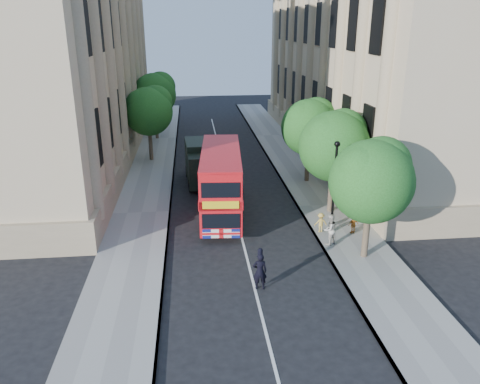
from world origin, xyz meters
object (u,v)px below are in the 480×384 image
object	(u,v)px
lamp_post	(334,191)
woman_pedestrian	(330,229)
police_constable	(260,271)
double_decker_bus	(221,181)
box_van	(202,164)

from	to	relation	value
lamp_post	woman_pedestrian	xyz separation A→B (m)	(-0.56, -1.50, -1.56)
lamp_post	police_constable	xyz separation A→B (m)	(-4.79, -5.28, -1.65)
double_decker_bus	police_constable	xyz separation A→B (m)	(1.09, -8.71, -1.32)
box_van	police_constable	size ratio (longest dim) A/B	3.11
lamp_post	woman_pedestrian	world-z (taller)	lamp_post
box_van	woman_pedestrian	world-z (taller)	box_van
woman_pedestrian	police_constable	bearing A→B (deg)	10.97
double_decker_bus	police_constable	bearing A→B (deg)	-78.80
double_decker_bus	woman_pedestrian	world-z (taller)	double_decker_bus
double_decker_bus	woman_pedestrian	distance (m)	7.35
lamp_post	double_decker_bus	distance (m)	6.81
box_van	woman_pedestrian	bearing A→B (deg)	-63.50
lamp_post	box_van	distance (m)	11.79
lamp_post	double_decker_bus	bearing A→B (deg)	149.70
lamp_post	woman_pedestrian	distance (m)	2.23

